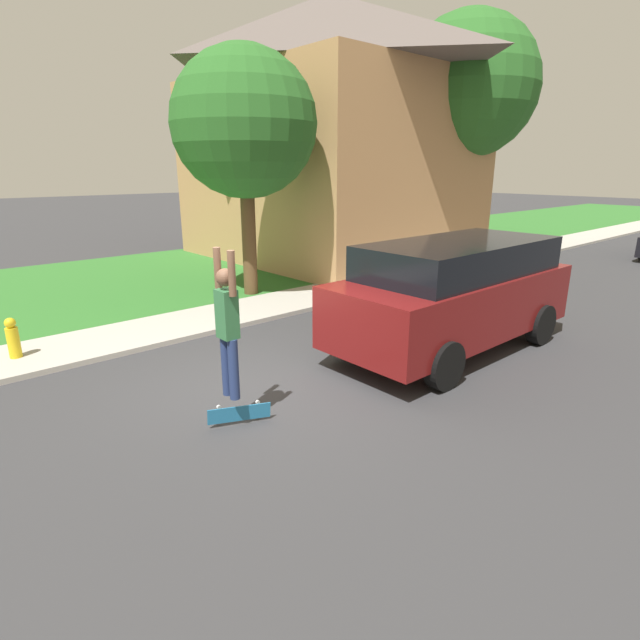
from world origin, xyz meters
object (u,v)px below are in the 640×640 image
object	(u,v)px
skateboarder	(228,324)
skateboard	(239,413)
lawn_tree_near	(244,125)
suv_parked	(455,292)
lawn_tree_far	(467,88)
fire_hydrant	(13,338)

from	to	relation	value
skateboarder	skateboard	distance (m)	1.26
lawn_tree_near	suv_parked	bearing A→B (deg)	5.27
lawn_tree_near	lawn_tree_far	xyz separation A→B (m)	(0.41, 8.64, 1.58)
suv_parked	skateboard	world-z (taller)	suv_parked
lawn_tree_far	suv_parked	xyz separation A→B (m)	(5.41, -8.10, -4.71)
suv_parked	fire_hydrant	distance (m)	7.78
lawn_tree_near	skateboard	size ratio (longest dim) A/B	7.62
suv_parked	skateboarder	size ratio (longest dim) A/B	2.63
suv_parked	fire_hydrant	xyz separation A→B (m)	(-4.60, -6.25, -0.66)
lawn_tree_near	skateboard	world-z (taller)	lawn_tree_near
lawn_tree_near	skateboard	xyz separation A→B (m)	(5.66, -3.99, -4.08)
fire_hydrant	skateboard	bearing A→B (deg)	21.21
skateboard	skateboarder	bearing A→B (deg)	-93.79
skateboarder	lawn_tree_far	bearing A→B (deg)	112.36
skateboarder	suv_parked	bearing A→B (deg)	87.84
lawn_tree_near	lawn_tree_far	world-z (taller)	lawn_tree_far
lawn_tree_far	skateboard	bearing A→B (deg)	-67.46
skateboard	fire_hydrant	world-z (taller)	fire_hydrant
suv_parked	skateboarder	distance (m)	4.64
lawn_tree_near	fire_hydrant	xyz separation A→B (m)	(1.23, -5.71, -3.79)
lawn_tree_far	fire_hydrant	world-z (taller)	lawn_tree_far
lawn_tree_far	fire_hydrant	bearing A→B (deg)	-86.75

